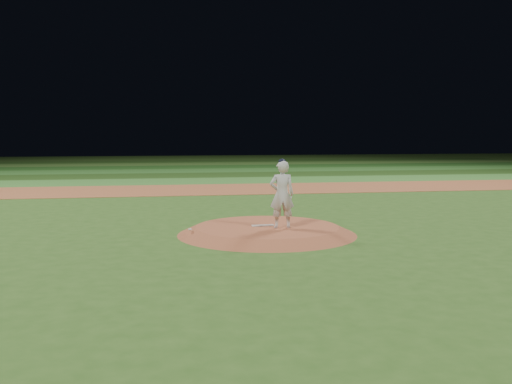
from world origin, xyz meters
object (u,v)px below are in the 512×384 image
(pitchers_mound, at_px, (267,230))
(pitcher_on_mound, at_px, (282,194))
(pitching_rubber, at_px, (263,225))
(rosin_bag, at_px, (190,229))

(pitchers_mound, height_order, pitcher_on_mound, pitcher_on_mound)
(pitcher_on_mound, bearing_deg, pitchers_mound, 132.43)
(pitchers_mound, height_order, pitching_rubber, pitching_rubber)
(rosin_bag, bearing_deg, pitching_rubber, 10.76)
(pitching_rubber, distance_m, rosin_bag, 2.29)
(pitchers_mound, bearing_deg, pitcher_on_mound, -47.57)
(pitching_rubber, height_order, pitcher_on_mound, pitcher_on_mound)
(pitching_rubber, bearing_deg, rosin_bag, -173.67)
(pitcher_on_mound, bearing_deg, rosin_bag, 179.24)
(pitching_rubber, bearing_deg, pitchers_mound, -27.82)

